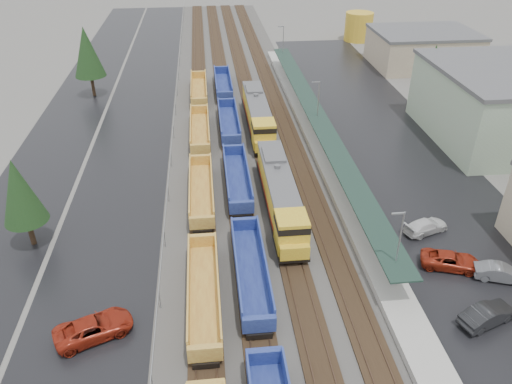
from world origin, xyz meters
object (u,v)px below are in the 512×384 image
at_px(storage_tank, 359,27).
at_px(parked_car_east_a, 488,315).
at_px(well_string_yellow, 202,234).
at_px(parked_car_east_c, 426,226).
at_px(well_string_blue, 243,219).
at_px(locomotive_trail, 258,115).
at_px(locomotive_lead, 280,195).
at_px(parked_car_east_b, 451,261).
at_px(parked_car_west_c, 94,328).
at_px(parked_car_east_e, 501,273).

xyz_separation_m(storage_tank, parked_car_east_a, (-13.52, -83.36, -2.20)).
bearing_deg(well_string_yellow, parked_car_east_c, -0.85).
bearing_deg(well_string_blue, locomotive_trail, 80.17).
bearing_deg(locomotive_trail, locomotive_lead, -90.00).
bearing_deg(well_string_blue, storage_tank, 65.58).
distance_m(parked_car_east_b, parked_car_east_c, 5.37).
bearing_deg(parked_car_west_c, well_string_yellow, -60.77).
distance_m(well_string_blue, parked_car_east_e, 23.54).
height_order(parked_car_west_c, parked_car_east_e, parked_car_west_c).
bearing_deg(parked_car_east_e, parked_car_east_c, 44.37).
relative_size(locomotive_trail, parked_car_east_a, 3.90).
xyz_separation_m(parked_car_west_c, parked_car_east_a, (29.99, -1.85, -0.01)).
bearing_deg(locomotive_lead, storage_tank, 67.79).
xyz_separation_m(parked_car_east_b, parked_car_east_c, (-0.06, 5.37, -0.04)).
relative_size(well_string_blue, parked_car_west_c, 16.03).
bearing_deg(storage_tank, locomotive_lead, -112.21).
distance_m(locomotive_lead, locomotive_trail, 21.00).
height_order(well_string_yellow, well_string_blue, well_string_blue).
xyz_separation_m(parked_car_west_c, parked_car_east_b, (30.07, 4.83, -0.09)).
height_order(parked_car_west_c, parked_car_east_c, parked_car_west_c).
distance_m(locomotive_trail, well_string_yellow, 26.53).
distance_m(locomotive_lead, parked_car_west_c, 22.03).
distance_m(well_string_blue, storage_tank, 75.58).
bearing_deg(parked_car_east_e, well_string_blue, 83.50).
bearing_deg(well_string_blue, parked_car_east_b, -23.86).
xyz_separation_m(parked_car_east_a, parked_car_east_c, (0.02, 12.05, -0.12)).
xyz_separation_m(parked_car_west_c, parked_car_east_e, (33.61, 2.79, -0.08)).
relative_size(storage_tank, parked_car_east_e, 1.37).
distance_m(well_string_blue, parked_car_east_a, 22.93).
bearing_deg(parked_car_east_b, parked_car_east_c, 18.63).
height_order(parked_car_east_a, parked_car_east_c, parked_car_east_a).
xyz_separation_m(well_string_blue, parked_car_east_b, (17.80, -7.87, -0.43)).
relative_size(storage_tank, parked_car_east_b, 1.16).
bearing_deg(parked_car_east_e, locomotive_lead, 73.75).
height_order(storage_tank, parked_car_east_e, storage_tank).
distance_m(well_string_yellow, parked_car_west_c, 13.39).
distance_m(well_string_blue, parked_car_east_c, 17.92).
bearing_deg(well_string_blue, parked_car_west_c, -134.01).
distance_m(locomotive_trail, parked_car_east_c, 29.08).
relative_size(locomotive_lead, well_string_blue, 0.20).
relative_size(parked_car_east_a, parked_car_east_c, 1.04).
distance_m(parked_car_east_a, parked_car_east_b, 6.68).
relative_size(locomotive_lead, parked_car_east_b, 3.67).
distance_m(parked_car_west_c, parked_car_east_c, 31.69).
distance_m(parked_car_east_b, parked_car_east_e, 4.09).
relative_size(locomotive_lead, parked_car_east_a, 3.90).
height_order(locomotive_lead, parked_car_east_a, locomotive_lead).
bearing_deg(parked_car_east_a, parked_car_west_c, 66.38).
distance_m(parked_car_west_c, parked_car_east_e, 33.73).
bearing_deg(locomotive_trail, storage_tank, 59.22).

